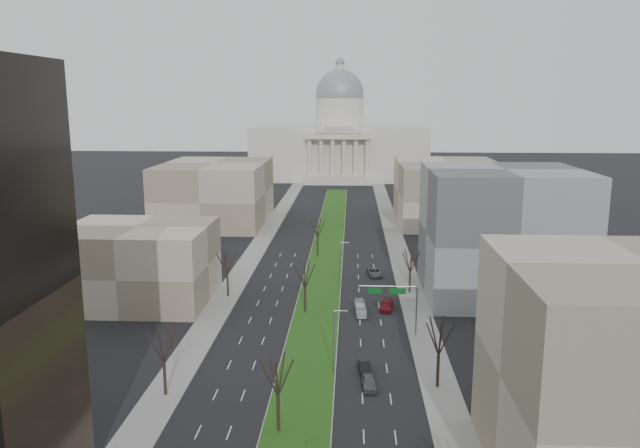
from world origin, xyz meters
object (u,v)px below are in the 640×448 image
(car_black, at_px, (365,367))
(car_grey_far, at_px, (375,272))
(car_grey_near, at_px, (369,382))
(car_red, at_px, (387,306))
(box_van, at_px, (360,308))

(car_black, distance_m, car_grey_far, 47.41)
(car_grey_near, xyz_separation_m, car_red, (3.91, 30.72, -0.03))
(car_black, distance_m, box_van, 23.76)
(car_black, bearing_deg, box_van, 85.76)
(car_grey_near, xyz_separation_m, car_grey_far, (2.49, 52.19, 0.00))
(car_red, distance_m, box_van, 5.14)
(car_black, xyz_separation_m, car_red, (4.41, 25.85, 0.05))
(car_grey_near, height_order, car_grey_far, car_grey_far)
(car_red, relative_size, car_grey_far, 0.92)
(car_grey_near, distance_m, car_red, 30.97)
(car_grey_near, height_order, box_van, box_van)
(car_grey_near, relative_size, car_grey_far, 0.81)
(car_grey_near, bearing_deg, car_black, 92.85)
(car_black, bearing_deg, car_red, 75.41)
(box_van, bearing_deg, car_grey_far, 78.57)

